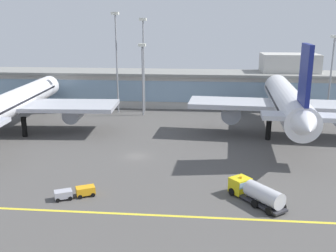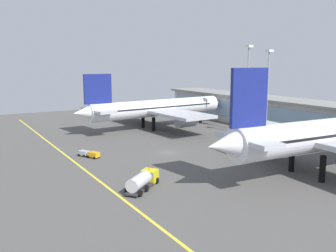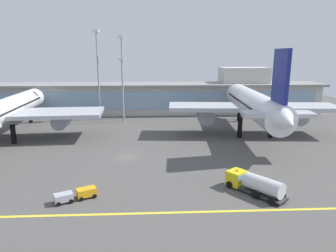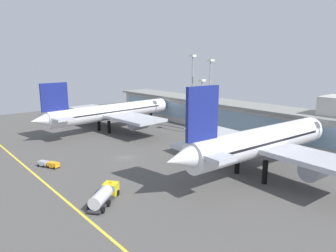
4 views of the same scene
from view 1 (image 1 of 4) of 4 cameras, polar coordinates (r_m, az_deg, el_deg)
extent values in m
plane|color=#514F4C|center=(71.58, -4.73, -4.52)|extent=(180.00, 180.00, 0.00)
cube|color=yellow|center=(51.85, -8.99, -12.65)|extent=(144.00, 0.50, 0.01)
cube|color=beige|center=(115.13, -0.80, 5.44)|extent=(122.58, 12.00, 9.27)
cube|color=#84A3BC|center=(109.12, -1.14, 5.15)|extent=(117.68, 0.20, 5.94)
cube|color=gray|center=(114.39, -0.81, 7.93)|extent=(125.58, 14.00, 0.80)
cube|color=beige|center=(118.07, 17.55, 8.73)|extent=(16.00, 10.00, 6.00)
cylinder|color=black|center=(88.66, -20.56, -0.12)|extent=(1.10, 1.10, 4.33)
cylinder|color=black|center=(109.67, -17.93, 2.90)|extent=(1.10, 1.10, 4.33)
cylinder|color=white|center=(92.33, -21.82, 3.28)|extent=(8.31, 47.80, 5.42)
cone|color=white|center=(115.68, -16.92, 5.91)|extent=(5.43, 5.18, 5.14)
cube|color=#84A3BC|center=(112.25, -17.52, 6.09)|extent=(4.29, 4.03, 1.62)
cube|color=black|center=(92.26, -21.85, 3.52)|extent=(7.90, 40.21, 0.43)
cube|color=#B7BAC1|center=(92.46, -21.78, 2.87)|extent=(45.93, 14.16, 0.87)
cylinder|color=#999EA8|center=(90.24, -13.81, 1.85)|extent=(4.16, 6.40, 3.79)
cylinder|color=black|center=(83.45, 14.70, -0.34)|extent=(1.10, 1.10, 4.94)
cylinder|color=black|center=(84.52, 19.70, -0.54)|extent=(1.10, 1.10, 4.94)
cylinder|color=black|center=(101.71, 15.87, 2.32)|extent=(1.10, 1.10, 4.94)
cylinder|color=silver|center=(85.83, 17.21, 3.51)|extent=(8.89, 40.51, 6.17)
cone|color=silver|center=(107.28, 15.68, 5.83)|extent=(6.23, 5.94, 5.86)
cone|color=silver|center=(64.32, 19.81, -0.03)|extent=(5.70, 7.13, 5.25)
cube|color=#84A3BC|center=(103.72, 15.93, 6.12)|extent=(4.91, 4.63, 1.85)
cube|color=black|center=(85.75, 17.23, 3.81)|extent=(8.52, 34.10, 0.49)
cube|color=#B7BAC1|center=(85.98, 17.17, 3.00)|extent=(42.03, 12.44, 0.99)
cylinder|color=#999EA8|center=(87.05, 9.34, 1.98)|extent=(4.67, 5.51, 4.32)
cube|color=navy|center=(67.34, 19.71, 7.20)|extent=(1.23, 7.27, 9.87)
cube|color=#B7BAC1|center=(68.57, 19.19, 1.33)|extent=(13.54, 5.31, 0.79)
cylinder|color=black|center=(56.49, 9.45, -9.62)|extent=(0.91, 1.05, 1.10)
cylinder|color=black|center=(58.14, 11.39, -8.98)|extent=(0.91, 1.05, 1.10)
cylinder|color=black|center=(53.60, 12.72, -11.22)|extent=(0.91, 1.05, 1.10)
cylinder|color=black|center=(55.33, 14.66, -10.48)|extent=(0.91, 1.05, 1.10)
cylinder|color=black|center=(52.08, 14.72, -12.18)|extent=(0.91, 1.05, 1.10)
cylinder|color=black|center=(53.86, 16.65, -11.37)|extent=(0.91, 1.05, 1.10)
cube|color=#2D2D33|center=(54.61, 13.56, -10.88)|extent=(6.50, 7.40, 0.30)
cube|color=yellow|center=(56.78, 10.66, -8.61)|extent=(3.49, 3.44, 2.20)
cube|color=#84A3BC|center=(56.59, 10.69, -8.16)|extent=(3.46, 3.45, 0.88)
cylinder|color=silver|center=(53.73, 14.07, -9.83)|extent=(5.25, 5.81, 2.30)
cube|color=orange|center=(56.31, 10.72, -7.47)|extent=(0.30, 0.40, 0.20)
cylinder|color=black|center=(57.76, -11.33, -9.42)|extent=(0.63, 0.45, 0.60)
cylinder|color=black|center=(56.42, -11.06, -10.02)|extent=(0.63, 0.45, 0.60)
cylinder|color=black|center=(57.54, -13.14, -9.63)|extent=(0.63, 0.45, 0.60)
cylinder|color=black|center=(56.19, -12.92, -10.24)|extent=(0.63, 0.45, 0.60)
cube|color=orange|center=(56.74, -12.14, -9.32)|extent=(3.00, 2.50, 1.10)
cylinder|color=black|center=(57.41, -14.49, -9.77)|extent=(0.62, 0.43, 0.60)
cylinder|color=black|center=(56.05, -14.30, -10.39)|extent=(0.62, 0.43, 0.60)
cylinder|color=black|center=(57.29, -16.18, -9.95)|extent=(0.62, 0.43, 0.60)
cylinder|color=black|center=(55.93, -16.03, -10.58)|extent=(0.62, 0.43, 0.60)
cube|color=#A8A8B2|center=(56.46, -15.29, -9.71)|extent=(2.82, 2.41, 1.00)
cube|color=#2D2D33|center=(56.73, -13.74, -9.87)|extent=(0.58, 0.36, 0.08)
cylinder|color=gray|center=(101.35, -3.77, 6.60)|extent=(0.44, 0.44, 18.07)
cube|color=silver|center=(100.40, -3.86, 11.91)|extent=(1.80, 1.80, 0.70)
cylinder|color=gray|center=(105.17, -3.62, 8.66)|extent=(0.44, 0.44, 24.43)
cube|color=silver|center=(104.51, -3.74, 15.52)|extent=(1.80, 1.80, 0.70)
cylinder|color=gray|center=(105.14, -7.59, 8.97)|extent=(0.44, 0.44, 25.94)
cube|color=silver|center=(104.58, -7.85, 16.24)|extent=(1.80, 1.80, 0.70)
cylinder|color=gray|center=(108.42, 22.97, 6.57)|extent=(0.44, 0.44, 20.22)
cube|color=silver|center=(107.59, 23.55, 12.08)|extent=(1.80, 1.80, 0.70)
camera|label=2|loc=(65.38, 75.73, 1.67)|focal=39.16mm
camera|label=3|loc=(12.49, -28.86, -7.52)|focal=32.42mm
camera|label=4|loc=(59.42, 71.79, 6.21)|focal=33.11mm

